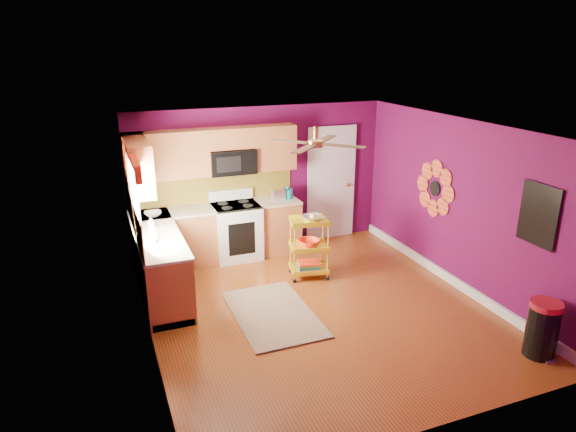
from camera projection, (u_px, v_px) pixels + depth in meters
name	position (u px, v px, depth m)	size (l,w,h in m)	color
ground	(319.00, 309.00, 7.11)	(5.00, 5.00, 0.00)	#6D3211
room_envelope	(323.00, 196.00, 6.59)	(4.54, 5.04, 2.52)	#560940
lower_cabinets	(194.00, 247.00, 8.11)	(2.81, 2.31, 0.94)	#965029
electric_range	(236.00, 231.00, 8.68)	(0.76, 0.66, 1.13)	white
upper_cabinetry	(191.00, 157.00, 8.01)	(2.80, 2.30, 1.26)	#965029
left_window	(134.00, 185.00, 6.71)	(0.08, 1.35, 1.08)	white
panel_door	(331.00, 185.00, 9.42)	(0.95, 0.11, 2.15)	white
right_wall_art	(477.00, 199.00, 7.11)	(0.04, 2.74, 1.04)	black
ceiling_fan	(316.00, 143.00, 6.54)	(1.01, 1.01, 0.26)	#BF8C3F
shag_rug	(273.00, 314.00, 6.96)	(1.03, 1.67, 0.02)	#301D10
rolling_cart	(310.00, 245.00, 7.92)	(0.66, 0.53, 1.05)	yellow
trash_can	(542.00, 329.00, 5.96)	(0.44, 0.45, 0.69)	black
teal_kettle	(288.00, 193.00, 8.87)	(0.18, 0.18, 0.21)	teal
toaster	(278.00, 195.00, 8.78)	(0.22, 0.15, 0.18)	beige
soap_bottle_a	(152.00, 230.00, 7.08)	(0.10, 0.10, 0.21)	#EA3F72
soap_bottle_b	(151.00, 222.00, 7.49)	(0.12, 0.12, 0.16)	white
counter_dish	(153.00, 214.00, 7.97)	(0.27, 0.27, 0.07)	white
counter_cup	(154.00, 238.00, 6.94)	(0.13, 0.13, 0.10)	white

